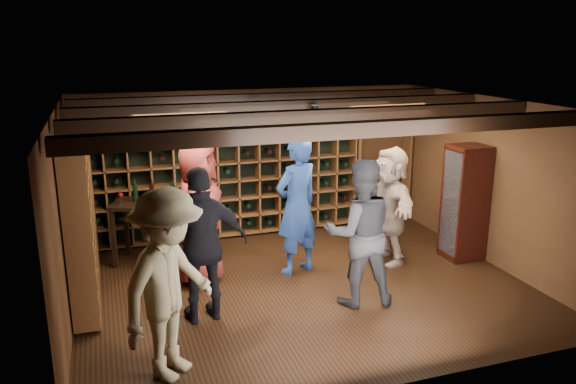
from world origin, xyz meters
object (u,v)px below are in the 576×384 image
object	(u,v)px
display_cabinet	(465,205)
guest_khaki	(169,285)
guest_red_floral	(199,213)
guest_beige	(390,205)
tasting_table	(155,210)
guest_woman_black	(203,246)
man_blue_shirt	(297,206)
man_grey_suit	(360,233)

from	to	relation	value
display_cabinet	guest_khaki	bearing A→B (deg)	-159.16
guest_red_floral	guest_beige	world-z (taller)	guest_red_floral
tasting_table	guest_woman_black	bearing A→B (deg)	-56.09
man_blue_shirt	tasting_table	bearing A→B (deg)	-50.22
display_cabinet	man_blue_shirt	world-z (taller)	man_blue_shirt
man_blue_shirt	man_grey_suit	distance (m)	1.27
display_cabinet	man_grey_suit	size ratio (longest dim) A/B	0.92
display_cabinet	tasting_table	size ratio (longest dim) A/B	1.24
man_blue_shirt	guest_red_floral	distance (m)	1.39
guest_woman_black	tasting_table	xyz separation A→B (m)	(-0.36, 2.01, -0.12)
guest_woman_black	guest_khaki	bearing A→B (deg)	56.92
man_blue_shirt	guest_woman_black	world-z (taller)	man_blue_shirt
display_cabinet	guest_khaki	xyz separation A→B (m)	(-4.70, -1.79, 0.13)
guest_beige	display_cabinet	bearing A→B (deg)	78.57
guest_red_floral	tasting_table	xyz separation A→B (m)	(-0.51, 0.89, -0.17)
man_grey_suit	guest_red_floral	world-z (taller)	guest_red_floral
guest_woman_black	guest_khaki	world-z (taller)	guest_khaki
man_grey_suit	tasting_table	xyz separation A→B (m)	(-2.32, 2.20, -0.12)
guest_red_floral	guest_beige	size ratio (longest dim) A/B	1.13
guest_khaki	guest_beige	distance (m)	4.09
man_grey_suit	guest_beige	world-z (taller)	man_grey_suit
man_blue_shirt	guest_woman_black	xyz separation A→B (m)	(-1.54, -1.01, -0.06)
tasting_table	guest_khaki	bearing A→B (deg)	-69.33
man_blue_shirt	guest_beige	bearing A→B (deg)	156.13
man_grey_suit	tasting_table	bearing A→B (deg)	-32.45
guest_red_floral	guest_woman_black	distance (m)	1.14
guest_red_floral	tasting_table	world-z (taller)	guest_red_floral
man_grey_suit	guest_beige	bearing A→B (deg)	-121.14
display_cabinet	guest_red_floral	world-z (taller)	guest_red_floral
tasting_table	guest_red_floral	bearing A→B (deg)	-36.14
man_blue_shirt	guest_khaki	xyz separation A→B (m)	(-2.07, -2.08, -0.03)
guest_beige	guest_red_floral	bearing A→B (deg)	-91.80
man_grey_suit	tasting_table	world-z (taller)	man_grey_suit
tasting_table	guest_beige	bearing A→B (deg)	6.83
guest_khaki	guest_beige	bearing A→B (deg)	-16.13
guest_woman_black	man_blue_shirt	bearing A→B (deg)	-153.40
display_cabinet	man_grey_suit	world-z (taller)	man_grey_suit
tasting_table	display_cabinet	bearing A→B (deg)	7.95
guest_khaki	man_blue_shirt	bearing A→B (deg)	-0.96
guest_red_floral	guest_woman_black	size ratio (longest dim) A/B	1.06
man_grey_suit	guest_woman_black	size ratio (longest dim) A/B	1.00
guest_red_floral	guest_khaki	xyz separation A→B (m)	(-0.68, -2.19, -0.02)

